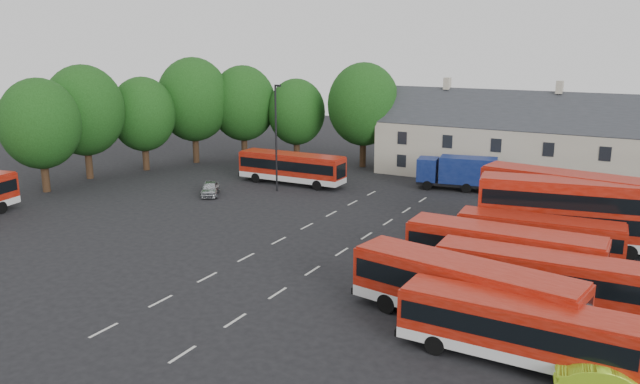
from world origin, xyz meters
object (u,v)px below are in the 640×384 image
at_px(silver_car, 210,188).
at_px(lamppost, 276,135).
at_px(lime_car, 610,381).
at_px(bus_dd_south, 569,210).
at_px(box_truck, 458,171).
at_px(bus_row_a, 516,326).

distance_m(silver_car, lamppost, 7.78).
distance_m(lime_car, lamppost, 38.42).
bearing_deg(lamppost, silver_car, -135.91).
xyz_separation_m(bus_dd_south, lamppost, (-26.22, 4.68, 2.56)).
bearing_deg(bus_dd_south, box_truck, 120.93).
height_order(bus_row_a, box_truck, box_truck).
bearing_deg(lamppost, box_truck, 30.43).
relative_size(box_truck, silver_car, 2.02).
relative_size(bus_dd_south, box_truck, 1.59).
xyz_separation_m(bus_row_a, silver_car, (-30.91, 17.75, -1.09)).
xyz_separation_m(bus_dd_south, box_truck, (-11.52, 13.32, -0.95)).
xyz_separation_m(box_truck, silver_car, (-19.19, -12.98, -1.15)).
bearing_deg(box_truck, lamppost, -159.87).
relative_size(bus_dd_south, silver_car, 3.21).
xyz_separation_m(silver_car, lamppost, (4.48, 4.34, 4.66)).
bearing_deg(bus_row_a, box_truck, 111.84).
bearing_deg(lime_car, bus_row_a, 64.32).
xyz_separation_m(silver_car, lime_car, (34.85, -18.73, 0.06)).
bearing_deg(silver_car, bus_dd_south, -33.77).
distance_m(bus_row_a, box_truck, 32.89).
relative_size(box_truck, lime_car, 1.79).
distance_m(bus_dd_south, lime_car, 18.96).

